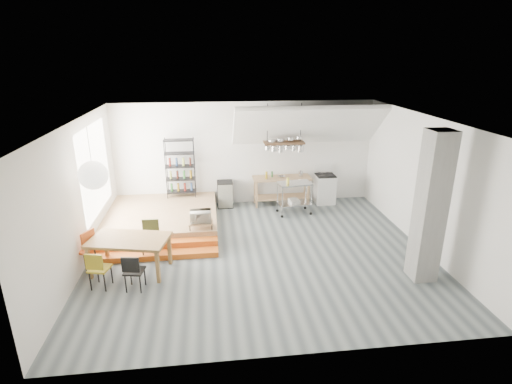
{
  "coord_description": "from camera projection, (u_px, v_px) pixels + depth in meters",
  "views": [
    {
      "loc": [
        -1.13,
        -8.56,
        4.58
      ],
      "look_at": [
        0.0,
        0.8,
        1.28
      ],
      "focal_mm": 28.0,
      "sensor_mm": 36.0,
      "label": 1
    }
  ],
  "objects": [
    {
      "name": "window_pane",
      "position": [
        95.0,
        170.0,
        10.02
      ],
      "size": [
        0.02,
        2.5,
        2.2
      ],
      "primitive_type": "cube",
      "color": "white",
      "rests_on": "wall_left"
    },
    {
      "name": "bowl",
      "position": [
        282.0,
        177.0,
        12.38
      ],
      "size": [
        0.23,
        0.23,
        0.05
      ],
      "primitive_type": "imported",
      "rotation": [
        0.0,
        0.0,
        0.03
      ],
      "color": "silver",
      "rests_on": "kitchen_counter"
    },
    {
      "name": "chair_mustard",
      "position": [
        98.0,
        267.0,
        8.03
      ],
      "size": [
        0.47,
        0.47,
        0.84
      ],
      "rotation": [
        0.0,
        0.0,
        2.9
      ],
      "color": "#AD971D",
      "rests_on": "ground"
    },
    {
      "name": "step_lower",
      "position": [
        155.0,
        255.0,
        9.4
      ],
      "size": [
        3.0,
        0.35,
        0.13
      ],
      "primitive_type": "cube",
      "color": "#C85917",
      "rests_on": "ground"
    },
    {
      "name": "dining_table",
      "position": [
        129.0,
        242.0,
        8.62
      ],
      "size": [
        1.83,
        1.28,
        0.79
      ],
      "rotation": [
        0.0,
        0.0,
        -0.22
      ],
      "color": "olive",
      "rests_on": "ground"
    },
    {
      "name": "mini_fridge",
      "position": [
        225.0,
        194.0,
        12.45
      ],
      "size": [
        0.48,
        0.48,
        0.81
      ],
      "primitive_type": "cube",
      "color": "black",
      "rests_on": "ground"
    },
    {
      "name": "concrete_column",
      "position": [
        430.0,
        208.0,
        8.1
      ],
      "size": [
        0.5,
        0.5,
        3.2
      ],
      "primitive_type": "cube",
      "color": "gray",
      "rests_on": "ground"
    },
    {
      "name": "pot_rack",
      "position": [
        285.0,
        145.0,
        11.88
      ],
      "size": [
        1.2,
        0.5,
        1.43
      ],
      "color": "#3E2918",
      "rests_on": "ceiling"
    },
    {
      "name": "chair_black",
      "position": [
        133.0,
        270.0,
        7.96
      ],
      "size": [
        0.43,
        0.43,
        0.81
      ],
      "rotation": [
        0.0,
        0.0,
        2.97
      ],
      "color": "black",
      "rests_on": "ground"
    },
    {
      "name": "ceiling",
      "position": [
        260.0,
        120.0,
        8.6
      ],
      "size": [
        8.0,
        7.0,
        0.02
      ],
      "primitive_type": "cube",
      "color": "white",
      "rests_on": "wall_back"
    },
    {
      "name": "floor",
      "position": [
        260.0,
        253.0,
        9.66
      ],
      "size": [
        8.0,
        8.0,
        0.0
      ],
      "primitive_type": "plane",
      "color": "#4B5357",
      "rests_on": "ground"
    },
    {
      "name": "wall_left",
      "position": [
        78.0,
        197.0,
        8.68
      ],
      "size": [
        0.04,
        7.0,
        3.2
      ],
      "primitive_type": "cube",
      "color": "silver",
      "rests_on": "ground"
    },
    {
      "name": "step_upper",
      "position": [
        156.0,
        246.0,
        9.71
      ],
      "size": [
        3.0,
        0.35,
        0.27
      ],
      "primitive_type": "cube",
      "color": "#C85917",
      "rests_on": "ground"
    },
    {
      "name": "wire_shelving",
      "position": [
        180.0,
        167.0,
        11.99
      ],
      "size": [
        0.88,
        0.38,
        1.8
      ],
      "color": "black",
      "rests_on": "platform"
    },
    {
      "name": "chair_olive",
      "position": [
        151.0,
        235.0,
        9.36
      ],
      "size": [
        0.42,
        0.42,
        0.88
      ],
      "rotation": [
        0.0,
        0.0,
        -0.03
      ],
      "color": "#4F5528",
      "rests_on": "ground"
    },
    {
      "name": "wall_right",
      "position": [
        425.0,
        184.0,
        9.59
      ],
      "size": [
        0.04,
        7.0,
        3.2
      ],
      "primitive_type": "cube",
      "color": "silver",
      "rests_on": "ground"
    },
    {
      "name": "microwave_shelf",
      "position": [
        201.0,
        222.0,
        10.02
      ],
      "size": [
        0.6,
        0.4,
        0.16
      ],
      "color": "#9C784E",
      "rests_on": "platform"
    },
    {
      "name": "platform",
      "position": [
        162.0,
        218.0,
        11.18
      ],
      "size": [
        3.0,
        3.0,
        0.4
      ],
      "primitive_type": "cube",
      "color": "#9C784E",
      "rests_on": "ground"
    },
    {
      "name": "slope_ceiling",
      "position": [
        308.0,
        125.0,
        11.74
      ],
      "size": [
        4.4,
        1.44,
        1.32
      ],
      "primitive_type": "cube",
      "rotation": [
        -0.73,
        0.0,
        0.0
      ],
      "color": "white",
      "rests_on": "wall_back"
    },
    {
      "name": "kitchen_counter",
      "position": [
        282.0,
        186.0,
        12.53
      ],
      "size": [
        1.8,
        0.6,
        0.91
      ],
      "color": "#9C784E",
      "rests_on": "ground"
    },
    {
      "name": "paper_lantern",
      "position": [
        93.0,
        175.0,
        8.19
      ],
      "size": [
        0.6,
        0.6,
        0.6
      ],
      "primitive_type": "sphere",
      "color": "white",
      "rests_on": "ceiling"
    },
    {
      "name": "microwave",
      "position": [
        201.0,
        216.0,
        9.97
      ],
      "size": [
        0.53,
        0.36,
        0.29
      ],
      "primitive_type": "imported",
      "rotation": [
        0.0,
        0.0,
        0.02
      ],
      "color": "beige",
      "rests_on": "microwave_shelf"
    },
    {
      "name": "stove",
      "position": [
        325.0,
        188.0,
        12.74
      ],
      "size": [
        0.6,
        0.6,
        1.18
      ],
      "color": "white",
      "rests_on": "ground"
    },
    {
      "name": "rolling_cart",
      "position": [
        294.0,
        194.0,
        11.82
      ],
      "size": [
        1.04,
        0.67,
        0.97
      ],
      "rotation": [
        0.0,
        0.0,
        0.13
      ],
      "color": "silver",
      "rests_on": "ground"
    },
    {
      "name": "chair_red",
      "position": [
        85.0,
        246.0,
        8.76
      ],
      "size": [
        0.57,
        0.57,
        0.94
      ],
      "rotation": [
        0.0,
        0.0,
        -1.99
      ],
      "color": "#C3501B",
      "rests_on": "ground"
    },
    {
      "name": "wall_back",
      "position": [
        245.0,
        154.0,
        12.41
      ],
      "size": [
        8.0,
        0.04,
        3.2
      ],
      "primitive_type": "cube",
      "color": "silver",
      "rests_on": "ground"
    }
  ]
}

